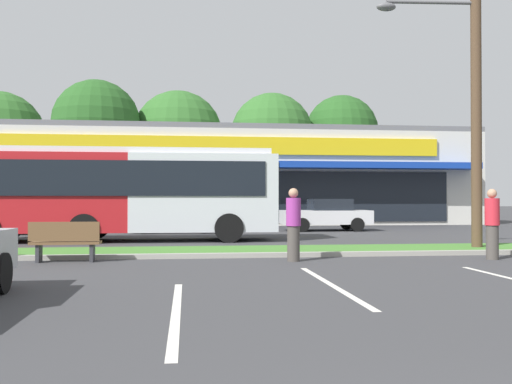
{
  "coord_description": "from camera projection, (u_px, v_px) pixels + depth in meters",
  "views": [
    {
      "loc": [
        -2.25,
        -1.65,
        1.46
      ],
      "look_at": [
        0.14,
        18.1,
        1.73
      ],
      "focal_mm": 40.27,
      "sensor_mm": 36.0,
      "label": 1
    }
  ],
  "objects": [
    {
      "name": "city_bus",
      "position": [
        115.0,
        191.0,
        20.29
      ],
      "size": [
        11.38,
        2.71,
        3.25
      ],
      "rotation": [
        0.0,
        0.0,
        -0.0
      ],
      "color": "#AD191E",
      "rests_on": "ground_plane"
    },
    {
      "name": "tree_mid_right",
      "position": [
        272.0,
        134.0,
        46.41
      ],
      "size": [
        6.62,
        6.62,
        10.1
      ],
      "color": "#473323",
      "rests_on": "ground_plane"
    },
    {
      "name": "pedestrian_near_bench",
      "position": [
        492.0,
        224.0,
        14.04
      ],
      "size": [
        0.35,
        0.35,
        1.73
      ],
      "rotation": [
        0.0,
        0.0,
        5.34
      ],
      "color": "#47423D",
      "rests_on": "ground_plane"
    },
    {
      "name": "car_3",
      "position": [
        174.0,
        215.0,
        25.44
      ],
      "size": [
        4.11,
        1.88,
        1.59
      ],
      "color": "silver",
      "rests_on": "ground_plane"
    },
    {
      "name": "pedestrian_by_pole",
      "position": [
        293.0,
        225.0,
        13.62
      ],
      "size": [
        0.35,
        0.35,
        1.74
      ],
      "rotation": [
        0.0,
        0.0,
        3.42
      ],
      "color": "#47423D",
      "rests_on": "ground_plane"
    },
    {
      "name": "parking_stripe_0",
      "position": [
        176.0,
        311.0,
        7.5
      ],
      "size": [
        0.12,
        4.8,
        0.01
      ],
      "primitive_type": "cube",
      "color": "silver",
      "rests_on": "ground_plane"
    },
    {
      "name": "storefront_building",
      "position": [
        221.0,
        178.0,
        38.2
      ],
      "size": [
        30.31,
        14.42,
        5.76
      ],
      "color": "beige",
      "rests_on": "ground_plane"
    },
    {
      "name": "tree_right",
      "position": [
        342.0,
        132.0,
        48.47
      ],
      "size": [
        6.15,
        6.15,
        10.29
      ],
      "color": "#473323",
      "rests_on": "ground_plane"
    },
    {
      "name": "bus_stop_bench",
      "position": [
        65.0,
        241.0,
        13.39
      ],
      "size": [
        1.6,
        0.45,
        0.95
      ],
      "rotation": [
        0.0,
        0.0,
        3.14
      ],
      "color": "brown",
      "rests_on": "ground_plane"
    },
    {
      "name": "grass_median",
      "position": [
        269.0,
        251.0,
        15.79
      ],
      "size": [
        56.0,
        2.2,
        0.12
      ],
      "primitive_type": "cube",
      "color": "#427A2D",
      "rests_on": "ground_plane"
    },
    {
      "name": "tree_mid",
      "position": [
        178.0,
        136.0,
        46.47
      ],
      "size": [
        7.23,
        7.23,
        10.29
      ],
      "color": "#473323",
      "rests_on": "ground_plane"
    },
    {
      "name": "utility_pole",
      "position": [
        471.0,
        66.0,
        16.39
      ],
      "size": [
        3.03,
        2.4,
        9.86
      ],
      "color": "#4C3826",
      "rests_on": "ground_plane"
    },
    {
      "name": "car_2",
      "position": [
        32.0,
        217.0,
        24.53
      ],
      "size": [
        4.57,
        1.92,
        1.37
      ],
      "color": "#0C3F1E",
      "rests_on": "ground_plane"
    },
    {
      "name": "car_1",
      "position": [
        326.0,
        215.0,
        27.07
      ],
      "size": [
        4.13,
        1.96,
        1.5
      ],
      "rotation": [
        0.0,
        0.0,
        3.14
      ],
      "color": "silver",
      "rests_on": "ground_plane"
    },
    {
      "name": "curb_lip",
      "position": [
        276.0,
        255.0,
        14.58
      ],
      "size": [
        56.0,
        0.24,
        0.12
      ],
      "primitive_type": "cube",
      "color": "#99968C",
      "rests_on": "ground_plane"
    },
    {
      "name": "parking_stripe_1",
      "position": [
        331.0,
        285.0,
        9.85
      ],
      "size": [
        0.12,
        4.8,
        0.01
      ],
      "primitive_type": "cube",
      "color": "silver",
      "rests_on": "ground_plane"
    },
    {
      "name": "tree_mid_left",
      "position": [
        96.0,
        123.0,
        43.4
      ],
      "size": [
        6.56,
        6.56,
        10.54
      ],
      "color": "#473323",
      "rests_on": "ground_plane"
    }
  ]
}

